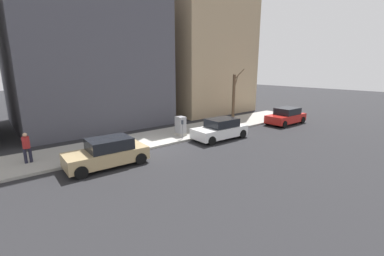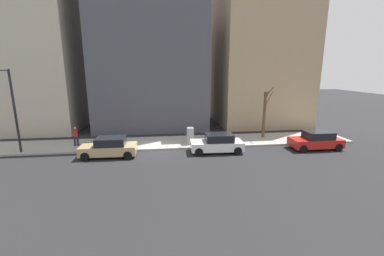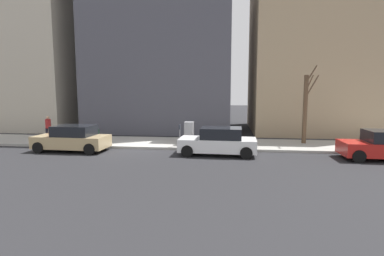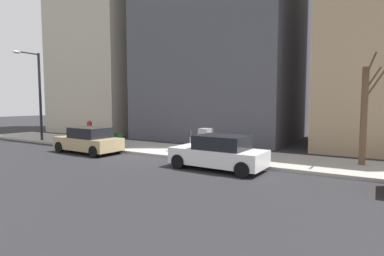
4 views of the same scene
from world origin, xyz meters
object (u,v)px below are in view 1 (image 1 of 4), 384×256
(parking_meter, at_px, (182,127))
(trash_bin, at_px, (103,145))
(parked_car_red, at_px, (286,116))
(bare_tree, at_px, (234,97))
(office_block_center, at_px, (78,2))
(parked_car_tan, at_px, (107,153))
(utility_box, at_px, (181,126))
(office_tower_left, at_px, (198,44))
(parked_car_white, at_px, (220,129))
(pedestrian_near_meter, at_px, (26,146))

(parking_meter, relative_size, trash_bin, 1.50)
(parked_car_red, xyz_separation_m, parking_meter, (1.68, 10.92, 0.24))
(parking_meter, distance_m, bare_tree, 8.26)
(parking_meter, bearing_deg, bare_tree, -74.65)
(parking_meter, distance_m, office_block_center, 15.20)
(parked_car_tan, bearing_deg, utility_box, -69.07)
(bare_tree, distance_m, office_tower_left, 9.95)
(parked_car_white, relative_size, utility_box, 2.98)
(parked_car_tan, distance_m, trash_bin, 1.98)
(utility_box, height_order, bare_tree, bare_tree)
(trash_bin, relative_size, office_block_center, 0.04)
(utility_box, xyz_separation_m, office_tower_left, (9.31, -9.63, 7.08))
(parking_meter, bearing_deg, parked_car_white, -121.29)
(parked_car_tan, relative_size, bare_tree, 0.86)
(parking_meter, bearing_deg, office_block_center, 15.22)
(pedestrian_near_meter, bearing_deg, trash_bin, -19.78)
(utility_box, bearing_deg, pedestrian_near_meter, 87.05)
(parked_car_tan, bearing_deg, office_tower_left, -52.76)
(office_block_center, bearing_deg, utility_box, -161.23)
(parked_car_red, bearing_deg, pedestrian_near_meter, 82.09)
(pedestrian_near_meter, bearing_deg, utility_box, -9.23)
(parking_meter, height_order, bare_tree, bare_tree)
(parking_meter, distance_m, pedestrian_near_meter, 9.52)
(parked_car_tan, height_order, utility_box, utility_box)
(parking_meter, xyz_separation_m, office_tower_left, (10.16, -10.09, 6.95))
(parking_meter, height_order, office_tower_left, office_tower_left)
(parked_car_red, bearing_deg, parking_meter, 81.84)
(parked_car_red, height_order, trash_bin, parked_car_red)
(trash_bin, height_order, office_block_center, office_block_center)
(office_tower_left, bearing_deg, parking_meter, 135.19)
(trash_bin, bearing_deg, parking_meter, -94.57)
(bare_tree, bearing_deg, pedestrian_near_meter, 92.62)
(parked_car_tan, height_order, parking_meter, parked_car_tan)
(parked_car_red, bearing_deg, parked_car_white, 89.10)
(pedestrian_near_meter, bearing_deg, office_tower_left, 18.00)
(bare_tree, bearing_deg, parked_car_tan, 104.51)
(parked_car_white, relative_size, pedestrian_near_meter, 2.57)
(parking_meter, distance_m, utility_box, 0.98)
(parked_car_white, bearing_deg, parked_car_red, -89.50)
(parked_car_white, xyz_separation_m, parked_car_tan, (-0.00, 8.53, 0.00))
(parked_car_red, bearing_deg, office_block_center, 47.98)
(office_tower_left, bearing_deg, trash_bin, 121.70)
(trash_bin, bearing_deg, office_block_center, -13.63)
(office_block_center, bearing_deg, office_tower_left, -94.34)
(parking_meter, bearing_deg, trash_bin, 85.43)
(bare_tree, distance_m, pedestrian_near_meter, 17.33)
(utility_box, height_order, trash_bin, utility_box)
(parked_car_white, distance_m, bare_tree, 6.75)
(parked_car_tan, height_order, office_block_center, office_block_center)
(parked_car_tan, relative_size, parking_meter, 3.15)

